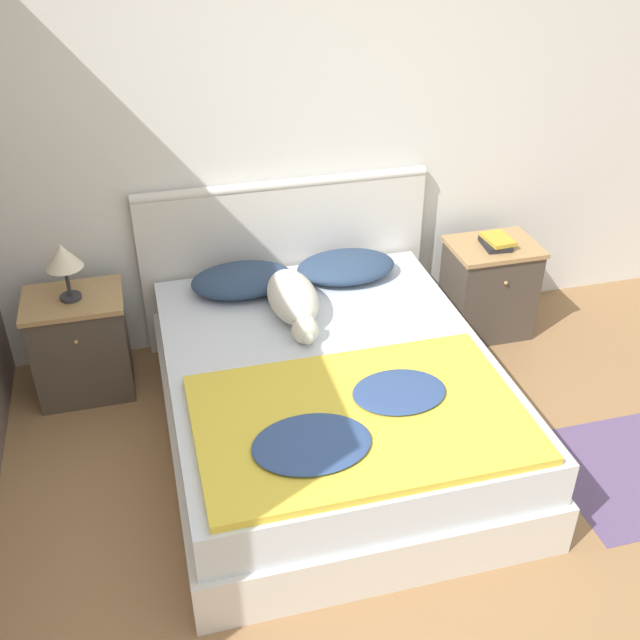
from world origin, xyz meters
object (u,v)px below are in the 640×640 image
Objects in this scene: table_lamp at (63,258)px; bed at (330,399)px; nightstand_left at (81,345)px; book_stack at (497,242)px; dog at (294,300)px; pillow_left at (242,280)px; nightstand_right at (488,288)px; pillow_right at (346,267)px.

bed is at bearing -30.86° from table_lamp.
table_lamp is at bearing 149.14° from bed.
book_stack is (2.42, -0.02, 0.33)m from nightstand_left.
bed is 1.53m from table_lamp.
bed is at bearing -79.45° from dog.
pillow_left is 2.73× the size of book_stack.
dog is (-1.29, -0.30, 0.29)m from nightstand_right.
book_stack is at bearing -87.18° from nightstand_right.
nightstand_left is at bearing 179.57° from book_stack.
nightstand_left is 0.94m from pillow_left.
table_lamp reaches higher than pillow_right.
dog is at bearing 100.55° from bed.
pillow_left is at bearing 2.39° from table_lamp.
dog is at bearing -167.04° from nightstand_right.
dog is 3.35× the size of book_stack.
bed is 1.41m from nightstand_right.
table_lamp is (-1.51, -0.04, 0.28)m from pillow_right.
nightstand_right is 1.05× the size of pillow_right.
dog is at bearing -167.81° from book_stack.
book_stack reaches higher than pillow_right.
nightstand_left is 0.86× the size of dog.
dog reaches higher than nightstand_right.
nightstand_right is 2.47m from table_lamp.
dog is (1.13, -0.30, 0.29)m from nightstand_left.
nightstand_right is 1.53m from pillow_left.
dog is 1.19m from table_lamp.
nightstand_left and nightstand_right have the same top height.
nightstand_left is 0.54m from table_lamp.
nightstand_left is 2.41m from nightstand_right.
table_lamp is at bearing -90.00° from nightstand_left.
dog is at bearing -55.98° from pillow_left.
table_lamp is (-2.41, -0.01, 0.54)m from nightstand_right.
pillow_left is at bearing 180.00° from pillow_right.
bed is 9.58× the size of book_stack.
dog reaches higher than bed.
pillow_right is (-0.91, 0.03, 0.26)m from nightstand_right.
nightstand_right is 0.94m from pillow_right.
nightstand_left is 2.88× the size of book_stack.
bed is 0.88m from pillow_right.
book_stack is at bearing -0.20° from table_lamp.
pillow_left is 0.60m from pillow_right.
dog is at bearing -139.57° from pillow_right.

